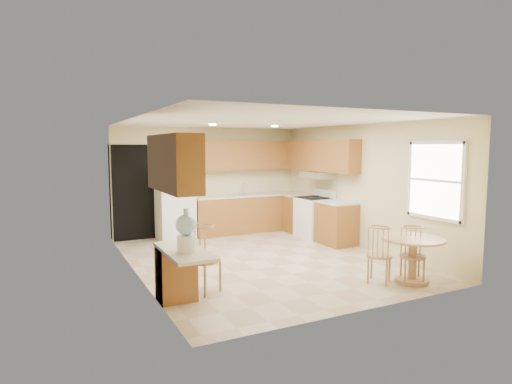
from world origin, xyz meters
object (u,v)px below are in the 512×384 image
chair_desk (207,253)px  dining_table (413,253)px  refrigerator (175,201)px  chair_table_b (417,250)px  stove (314,217)px  water_crock (186,232)px  chair_table_a (383,250)px

chair_desk → dining_table: bearing=48.3°
refrigerator → chair_table_b: refrigerator is taller
chair_table_b → chair_desk: (-2.95, 0.99, 0.07)m
stove → water_crock: water_crock is taller
stove → dining_table: (-0.52, -3.38, -0.02)m
refrigerator → chair_desk: refrigerator is taller
dining_table → chair_table_a: bearing=160.1°
chair_desk → water_crock: 0.80m
refrigerator → chair_table_a: (1.91, -4.44, -0.34)m
dining_table → chair_table_a: chair_table_a is taller
stove → dining_table: 3.42m
stove → chair_table_b: stove is taller
chair_table_a → stove: bearing=125.7°
dining_table → chair_desk: size_ratio=0.97×
dining_table → chair_desk: chair_desk is taller
dining_table → stove: bearing=81.2°
refrigerator → water_crock: (-1.05, -4.20, 0.15)m
refrigerator → stove: size_ratio=1.59×
dining_table → chair_table_b: bearing=-90.0°
stove → water_crock: bearing=-142.8°
chair_table_a → chair_table_b: (0.44, -0.24, -0.01)m
chair_table_a → dining_table: bearing=32.4°
chair_table_b → water_crock: size_ratio=1.59×
stove → dining_table: stove is taller
refrigerator → chair_table_b: bearing=-63.3°
chair_table_b → dining_table: bearing=-57.6°
stove → water_crock: size_ratio=2.05×
chair_table_b → water_crock: (-3.40, 0.48, 0.50)m
chair_table_b → stove: bearing=-66.2°
water_crock → refrigerator: bearing=76.0°
dining_table → chair_desk: (-2.95, 0.91, 0.13)m
stove → dining_table: size_ratio=1.17×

